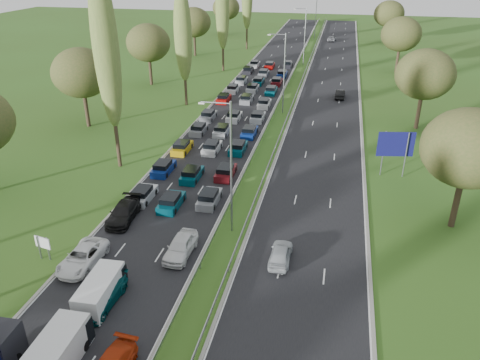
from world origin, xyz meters
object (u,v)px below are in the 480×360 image
Objects in this scene: near_car_2 at (82,257)px; white_van_rear at (102,289)px; near_car_3 at (123,212)px; direction_sign at (396,146)px; info_sign at (43,245)px; white_van_front at (57,352)px.

near_car_2 is 1.07× the size of white_van_rear.
direction_sign is at bearing 26.81° from near_car_3.
near_car_3 is at bearing 63.41° from info_sign.
near_car_2 is at bearing -95.57° from near_car_3.
white_van_rear reaches higher than near_car_2.
white_van_front is at bearing -82.29° from near_car_3.
info_sign reaches higher than near_car_2.
white_van_rear is at bearing 90.84° from white_van_front.
near_car_3 is 8.05m from info_sign.
white_van_front is at bearing -53.44° from info_sign.
white_van_front is at bearing -90.51° from white_van_rear.
white_van_front reaches higher than near_car_3.
near_car_3 is 29.57m from direction_sign.
near_car_3 is 0.98× the size of white_van_front.
near_car_3 is at bearing 104.57° from white_van_rear.
direction_sign reaches higher than info_sign.
direction_sign reaches higher than white_van_rear.
white_van_rear reaches higher than near_car_3.
white_van_front is 38.74m from direction_sign.
info_sign reaches higher than white_van_rear.
near_car_2 is 1.01× the size of direction_sign.
direction_sign is (21.63, 32.04, 2.46)m from white_van_front.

